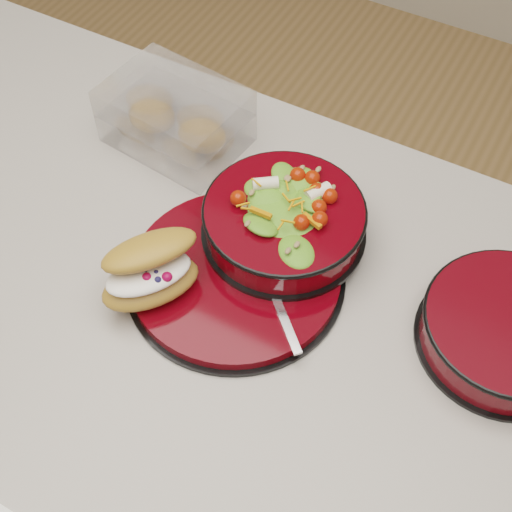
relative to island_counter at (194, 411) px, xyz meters
The scene contains 8 objects.
room 0.85m from the island_counter, 90.00° to the left, with size 4.02×4.02×2.62m.
island_counter is the anchor object (origin of this frame).
dinner_plate 0.46m from the island_counter, 19.24° to the left, with size 0.29×0.29×0.02m.
salad_bowl 0.53m from the island_counter, 46.58° to the left, with size 0.22×0.22×0.09m.
croissant 0.50m from the island_counter, 82.33° to the right, with size 0.13×0.16×0.08m.
fork 0.49m from the island_counter, ahead, with size 0.12×0.12×0.00m.
pastry_box 0.55m from the island_counter, 120.37° to the left, with size 0.21×0.16×0.09m.
extra_bowl 0.64m from the island_counter, 14.15° to the left, with size 0.22×0.22×0.05m.
Camera 1 is at (0.37, -0.43, 1.68)m, focal length 50.00 mm.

